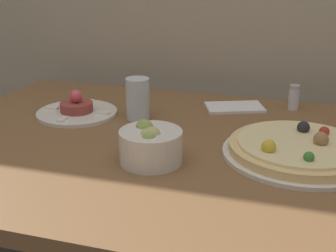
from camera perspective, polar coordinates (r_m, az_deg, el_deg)
The scene contains 7 objects.
dining_table at distance 1.15m, azimuth 0.06°, elevation -7.06°, with size 1.21×0.86×0.78m.
pizza_plate at distance 1.08m, azimuth 15.71°, elevation -2.71°, with size 0.34×0.34×0.06m.
tartare_plate at distance 1.32m, azimuth -11.06°, elevation 1.91°, with size 0.22×0.22×0.07m.
small_bowl at distance 1.00m, azimuth -2.14°, elevation -2.33°, with size 0.14×0.14×0.09m.
drinking_glass at distance 1.26m, azimuth -3.70°, elevation 3.34°, with size 0.06×0.06×0.11m.
napkin at distance 1.37m, azimuth 8.12°, elevation 2.28°, with size 0.19×0.15×0.01m.
salt_shaker at distance 1.39m, azimuth 15.10°, elevation 3.39°, with size 0.03×0.03×0.07m.
Camera 1 is at (0.30, -0.55, 1.21)m, focal length 50.00 mm.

